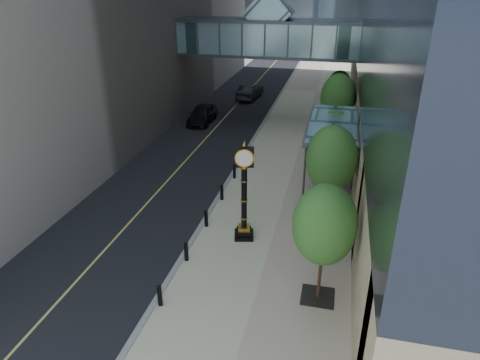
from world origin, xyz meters
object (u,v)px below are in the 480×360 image
Objects in this scene: car_far at (250,91)px; street_clock at (244,199)px; car_near at (202,114)px; pedestrian at (343,215)px.

street_clock is at bearing 107.30° from car_far.
street_clock is at bearing -66.82° from car_near.
pedestrian is at bearing 10.54° from street_clock.
car_near is (-8.18, 18.44, -1.47)m from street_clock.
pedestrian is at bearing -51.84° from car_near.
car_near reaches higher than pedestrian.
pedestrian is 0.32× the size of car_near.
pedestrian is 20.94m from car_near.
street_clock reaches higher than pedestrian.
car_near is 10.01m from car_far.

